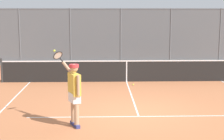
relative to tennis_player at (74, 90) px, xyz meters
The scene contains 6 objects.
ground_plane 2.45m from the tennis_player, 147.25° to the right, with size 60.00×60.00×0.00m, color #B76B42.
court_line_markings 2.18m from the tennis_player, 166.14° to the right, with size 8.66×9.56×0.01m.
fence_backdrop 11.87m from the tennis_player, 99.06° to the right, with size 20.46×1.37×3.27m.
tennis_net 6.36m from the tennis_player, 107.12° to the right, with size 11.13×0.09×1.07m.
tennis_player is the anchor object (origin of this frame).
tennis_ball_by_sideline 5.76m from the tennis_player, 111.68° to the right, with size 0.07×0.07×0.07m, color #D6E042.
Camera 1 is at (1.11, 10.58, 3.17)m, focal length 56.56 mm.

